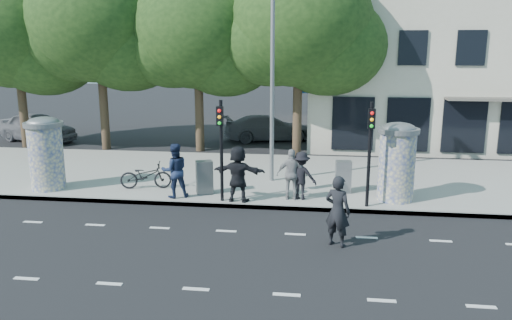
# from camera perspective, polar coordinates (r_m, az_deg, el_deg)

# --- Properties ---
(ground) EXTENTS (120.00, 120.00, 0.00)m
(ground) POSITION_cam_1_polar(r_m,az_deg,el_deg) (13.36, -4.55, -10.23)
(ground) COLOR black
(ground) RESTS_ON ground
(sidewalk) EXTENTS (40.00, 8.00, 0.15)m
(sidewalk) POSITION_cam_1_polar(r_m,az_deg,el_deg) (20.36, -0.23, -1.88)
(sidewalk) COLOR gray
(sidewalk) RESTS_ON ground
(curb) EXTENTS (40.00, 0.10, 0.16)m
(curb) POSITION_cam_1_polar(r_m,az_deg,el_deg) (16.60, -2.04, -5.28)
(curb) COLOR slate
(curb) RESTS_ON ground
(lane_dash_near) EXTENTS (32.00, 0.12, 0.01)m
(lane_dash_near) POSITION_cam_1_polar(r_m,az_deg,el_deg) (11.41, -6.87, -14.44)
(lane_dash_near) COLOR silver
(lane_dash_near) RESTS_ON ground
(lane_dash_far) EXTENTS (32.00, 0.12, 0.01)m
(lane_dash_far) POSITION_cam_1_polar(r_m,az_deg,el_deg) (14.63, -3.41, -8.11)
(lane_dash_far) COLOR silver
(lane_dash_far) RESTS_ON ground
(ad_column_left) EXTENTS (1.36, 1.36, 2.65)m
(ad_column_left) POSITION_cam_1_polar(r_m,az_deg,el_deg) (19.56, -22.89, 0.90)
(ad_column_left) COLOR beige
(ad_column_left) RESTS_ON sidewalk
(ad_column_right) EXTENTS (1.36, 1.36, 2.65)m
(ad_column_right) POSITION_cam_1_polar(r_m,az_deg,el_deg) (17.32, 15.80, 0.01)
(ad_column_right) COLOR beige
(ad_column_right) RESTS_ON sidewalk
(traffic_pole_near) EXTENTS (0.22, 0.31, 3.40)m
(traffic_pole_near) POSITION_cam_1_polar(r_m,az_deg,el_deg) (16.41, -4.03, 2.25)
(traffic_pole_near) COLOR black
(traffic_pole_near) RESTS_ON sidewalk
(traffic_pole_far) EXTENTS (0.22, 0.31, 3.40)m
(traffic_pole_far) POSITION_cam_1_polar(r_m,az_deg,el_deg) (16.18, 12.90, 1.81)
(traffic_pole_far) COLOR black
(traffic_pole_far) RESTS_ON sidewalk
(street_lamp) EXTENTS (0.25, 0.93, 8.00)m
(street_lamp) POSITION_cam_1_polar(r_m,az_deg,el_deg) (18.76, 1.87, 11.46)
(street_lamp) COLOR slate
(street_lamp) RESTS_ON sidewalk
(tree_far_left) EXTENTS (7.20, 7.20, 9.26)m
(tree_far_left) POSITION_cam_1_polar(r_m,az_deg,el_deg) (29.09, -25.85, 13.41)
(tree_far_left) COLOR #38281C
(tree_far_left) RESTS_ON ground
(tree_mid_left) EXTENTS (7.20, 7.20, 9.57)m
(tree_mid_left) POSITION_cam_1_polar(r_m,az_deg,el_deg) (26.96, -17.59, 14.88)
(tree_mid_left) COLOR #38281C
(tree_mid_left) RESTS_ON ground
(tree_near_left) EXTENTS (6.80, 6.80, 8.97)m
(tree_near_left) POSITION_cam_1_polar(r_m,az_deg,el_deg) (25.49, -6.73, 14.55)
(tree_near_left) COLOR #38281C
(tree_near_left) RESTS_ON ground
(tree_center) EXTENTS (7.00, 7.00, 9.30)m
(tree_center) POSITION_cam_1_polar(r_m,az_deg,el_deg) (24.38, 4.92, 15.26)
(tree_center) COLOR #38281C
(tree_center) RESTS_ON ground
(building) EXTENTS (20.30, 15.85, 12.00)m
(building) POSITION_cam_1_polar(r_m,az_deg,el_deg) (33.38, 24.35, 12.96)
(building) COLOR #BFB8A0
(building) RESTS_ON ground
(ped_c) EXTENTS (1.13, 1.03, 1.89)m
(ped_c) POSITION_cam_1_polar(r_m,az_deg,el_deg) (17.29, -9.27, -1.20)
(ped_c) COLOR #1C2746
(ped_c) RESTS_ON sidewalk
(ped_d) EXTENTS (1.16, 0.81, 1.64)m
(ped_d) POSITION_cam_1_polar(r_m,az_deg,el_deg) (16.95, 5.17, -1.80)
(ped_d) COLOR black
(ped_d) RESTS_ON sidewalk
(ped_e) EXTENTS (1.03, 0.59, 1.74)m
(ped_e) POSITION_cam_1_polar(r_m,az_deg,el_deg) (16.87, 4.12, -1.66)
(ped_e) COLOR gray
(ped_e) RESTS_ON sidewalk
(ped_f) EXTENTS (1.82, 0.80, 1.90)m
(ped_f) POSITION_cam_1_polar(r_m,az_deg,el_deg) (16.61, -2.06, -1.58)
(ped_f) COLOR black
(ped_f) RESTS_ON sidewalk
(man_road) EXTENTS (0.84, 0.73, 1.94)m
(man_road) POSITION_cam_1_polar(r_m,az_deg,el_deg) (13.45, 9.31, -5.78)
(man_road) COLOR black
(man_road) RESTS_ON ground
(bicycle) EXTENTS (0.99, 1.94, 0.97)m
(bicycle) POSITION_cam_1_polar(r_m,az_deg,el_deg) (18.68, -12.50, -1.74)
(bicycle) COLOR black
(bicycle) RESTS_ON sidewalk
(cabinet_left) EXTENTS (0.68, 0.59, 1.18)m
(cabinet_left) POSITION_cam_1_polar(r_m,az_deg,el_deg) (17.67, -5.92, -1.98)
(cabinet_left) COLOR slate
(cabinet_left) RESTS_ON sidewalk
(cabinet_right) EXTENTS (0.57, 0.44, 1.14)m
(cabinet_right) POSITION_cam_1_polar(r_m,az_deg,el_deg) (18.00, 9.93, -1.90)
(cabinet_right) COLOR slate
(cabinet_right) RESTS_ON sidewalk
(car_left) EXTENTS (3.58, 5.20, 1.64)m
(car_left) POSITION_cam_1_polar(r_m,az_deg,el_deg) (30.86, -23.72, 3.46)
(car_left) COLOR slate
(car_left) RESTS_ON ground
(car_right) EXTENTS (3.43, 5.33, 1.44)m
(car_right) POSITION_cam_1_polar(r_m,az_deg,el_deg) (28.68, 1.35, 3.70)
(car_right) COLOR #56575E
(car_right) RESTS_ON ground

